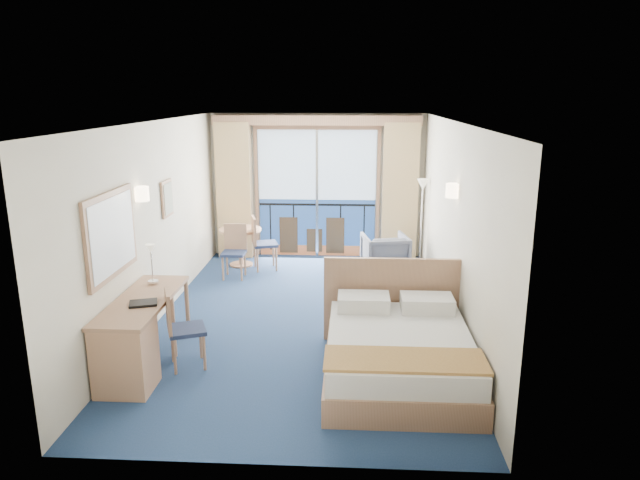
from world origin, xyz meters
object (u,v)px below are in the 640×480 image
Objects in this scene: bed at (398,351)px; armchair at (385,254)px; table_chair_a at (260,240)px; table_chair_b at (235,248)px; desk_chair at (179,324)px; round_table at (240,238)px; floor_lamp at (422,202)px; nightstand at (435,310)px; desk at (129,345)px.

armchair is at bearing 89.11° from bed.
table_chair_a is 1.06× the size of table_chair_b.
table_chair_a is (-2.13, 3.87, 0.24)m from bed.
round_table is (-0.07, 4.01, -0.01)m from desk_chair.
nightstand is at bearing -92.27° from floor_lamp.
nightstand is at bearing -41.42° from round_table.
table_chair_b is (0.37, 3.76, 0.06)m from desk.
desk_chair is (-3.05, -1.25, 0.26)m from nightstand.
bed reaches higher than table_chair_a.
floor_lamp is at bearing -60.33° from desk_chair.
floor_lamp is 5.09m from desk_chair.
armchair is 2.20m from table_chair_a.
nightstand is 0.58× the size of desk_chair.
floor_lamp is 5.68m from desk.
bed is at bearing -58.26° from round_table.
bed is 4.19m from floor_lamp.
table_chair_a is 0.57m from table_chair_b.
bed is 3.79m from armchair.
armchair is at bearing 8.54° from table_chair_b.
desk_chair reaches higher than round_table.
desk_chair is at bearing 177.90° from bed.
desk_chair is (0.42, 0.41, 0.08)m from desk.
armchair reaches higher than nightstand.
table_chair_a is at bearing 137.15° from nightstand.
bed is at bearing 6.34° from desk.
round_table is (-2.59, 0.31, 0.17)m from armchair.
floor_lamp is at bearing 87.73° from nightstand.
armchair is 2.60m from table_chair_b.
floor_lamp is (0.69, 4.03, 0.92)m from bed.
armchair is 0.47× the size of floor_lamp.
armchair is 1.11m from floor_lamp.
floor_lamp is at bearing -1.28° from round_table.
nightstand is 3.72m from table_chair_a.
table_chair_b is (-2.51, 3.44, 0.21)m from bed.
table_chair_b reaches higher than desk.
bed is 2.70× the size of round_table.
desk_chair is at bearing -157.62° from nightstand.
bed is at bearing -113.72° from desk_chair.
round_table is at bearing 92.94° from table_chair_b.
floor_lamp is at bearing 11.16° from table_chair_b.
round_table is at bearing 121.74° from bed.
table_chair_a is at bearing -176.77° from floor_lamp.
table_chair_a is (0.40, -0.23, 0.02)m from round_table.
bed is 2.90m from desk.
round_table is (0.35, 4.42, 0.07)m from desk.
bed reaches higher than round_table.
armchair is (0.06, 3.79, 0.04)m from bed.
desk reaches higher than armchair.
bed is 2.28× the size of table_chair_b.
desk_chair is 1.23× the size of round_table.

